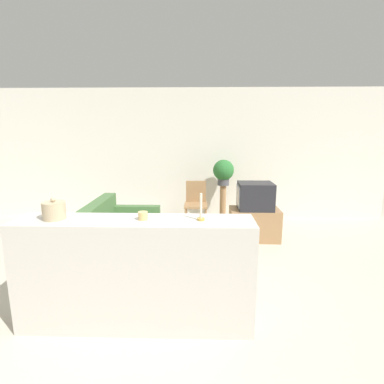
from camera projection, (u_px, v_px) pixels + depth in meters
The scene contains 12 objects.
ground_plane at pixel (144, 304), 3.25m from camera, with size 14.00×14.00×0.00m, color beige.
wall_back at pixel (172, 154), 6.33m from camera, with size 9.00×0.06×2.70m.
couch at pixel (119, 236), 4.60m from camera, with size 0.99×1.63×0.76m.
tv_stand at pixel (254, 224), 5.15m from camera, with size 0.83×0.51×0.54m.
television at pixel (255, 196), 5.05m from camera, with size 0.59×0.48×0.45m.
wooden_chair at pixel (196, 201), 5.82m from camera, with size 0.44×0.44×0.88m.
plant_stand at pixel (223, 203), 6.12m from camera, with size 0.13×0.13×0.77m.
potted_plant at pixel (223, 171), 5.98m from camera, with size 0.42×0.42×0.51m.
foreground_counter at pixel (136, 273), 2.83m from camera, with size 2.20×0.44×1.06m.
decorative_bowl at pixel (54, 210), 2.73m from camera, with size 0.20×0.20×0.20m.
candle_jar at pixel (143, 216), 2.71m from camera, with size 0.09×0.09×0.07m.
candlestick at pixel (201, 212), 2.69m from camera, with size 0.07×0.07×0.25m.
Camera 1 is at (0.61, -2.92, 1.86)m, focal length 28.00 mm.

